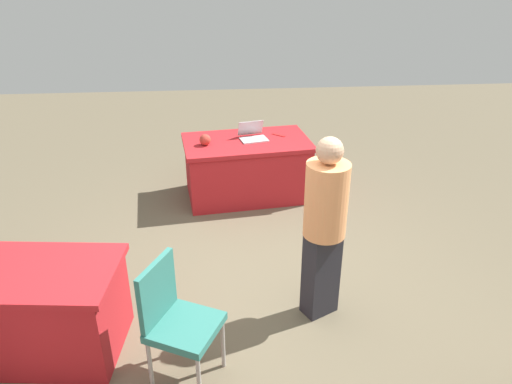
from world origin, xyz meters
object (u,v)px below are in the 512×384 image
(table_foreground, at_px, (247,168))
(yarn_ball, at_px, (205,140))
(scissors_red, at_px, (279,135))
(table_mid_right, at_px, (2,309))
(chair_tucked_left, at_px, (175,316))
(person_presenter, at_px, (325,222))
(laptop_silver, at_px, (253,136))

(table_foreground, bearing_deg, yarn_ball, 12.74)
(yarn_ball, bearing_deg, scissors_red, -164.02)
(table_foreground, height_order, yarn_ball, yarn_ball)
(table_mid_right, bearing_deg, chair_tucked_left, 163.38)
(person_presenter, distance_m, scissors_red, 2.44)
(chair_tucked_left, bearing_deg, yarn_ball, -157.64)
(scissors_red, bearing_deg, chair_tucked_left, -70.48)
(table_foreground, bearing_deg, scissors_red, -160.25)
(table_mid_right, xyz_separation_m, scissors_red, (-2.44, -2.66, 0.37))
(table_foreground, relative_size, person_presenter, 1.02)
(chair_tucked_left, xyz_separation_m, person_presenter, (-1.16, -0.62, 0.34))
(table_foreground, distance_m, yarn_ball, 0.67)
(table_foreground, distance_m, scissors_red, 0.57)
(yarn_ball, bearing_deg, table_foreground, -167.26)
(yarn_ball, distance_m, scissors_red, 0.95)
(table_mid_right, bearing_deg, laptop_silver, -129.54)
(table_mid_right, relative_size, chair_tucked_left, 1.98)
(table_foreground, height_order, chair_tucked_left, chair_tucked_left)
(table_mid_right, xyz_separation_m, chair_tucked_left, (-1.34, 0.40, 0.18))
(chair_tucked_left, distance_m, laptop_silver, 3.06)
(chair_tucked_left, distance_m, scissors_red, 3.26)
(person_presenter, bearing_deg, laptop_silver, 71.72)
(person_presenter, bearing_deg, table_foreground, 73.86)
(laptop_silver, xyz_separation_m, scissors_red, (-0.33, -0.10, -0.04))
(laptop_silver, height_order, scissors_red, laptop_silver)
(table_foreground, height_order, table_mid_right, same)
(table_foreground, bearing_deg, table_mid_right, 51.04)
(table_mid_right, height_order, chair_tucked_left, chair_tucked_left)
(table_foreground, relative_size, yarn_ball, 12.10)
(yarn_ball, xyz_separation_m, scissors_red, (-0.91, -0.26, -0.06))
(chair_tucked_left, bearing_deg, scissors_red, -173.57)
(chair_tucked_left, xyz_separation_m, yarn_ball, (-0.19, -2.80, 0.26))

